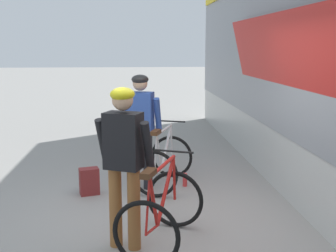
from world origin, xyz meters
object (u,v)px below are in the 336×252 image
at_px(bicycle_near_white, 164,162).
at_px(backpack_on_platform, 89,181).
at_px(water_bottle_near_the_bikes, 185,180).
at_px(cyclist_far_in_dark, 124,154).
at_px(bicycle_far_red, 162,211).
at_px(cyclist_near_in_blue, 141,121).

relative_size(bicycle_near_white, backpack_on_platform, 3.11).
bearing_deg(water_bottle_near_the_bikes, cyclist_far_in_dark, -114.46).
bearing_deg(cyclist_far_in_dark, water_bottle_near_the_bikes, 65.54).
distance_m(bicycle_near_white, bicycle_far_red, 2.00).
distance_m(cyclist_far_in_dark, bicycle_near_white, 2.17).
distance_m(cyclist_near_in_blue, water_bottle_near_the_bikes, 1.17).
relative_size(bicycle_far_red, backpack_on_platform, 3.14).
xyz_separation_m(bicycle_far_red, water_bottle_near_the_bikes, (0.50, 1.99, -0.30)).
bearing_deg(cyclist_near_in_blue, bicycle_near_white, 6.50).
xyz_separation_m(cyclist_near_in_blue, water_bottle_near_the_bikes, (0.69, 0.03, -0.95)).
xyz_separation_m(bicycle_near_white, bicycle_far_red, (-0.17, -2.00, 0.00)).
xyz_separation_m(cyclist_near_in_blue, bicycle_far_red, (0.18, -1.96, -0.65)).
xyz_separation_m(cyclist_near_in_blue, bicycle_near_white, (0.35, 0.04, -0.65)).
relative_size(cyclist_far_in_dark, bicycle_near_white, 1.41).
bearing_deg(cyclist_far_in_dark, cyclist_near_in_blue, 83.72).
xyz_separation_m(bicycle_far_red, backpack_on_platform, (-0.96, 1.74, -0.20)).
bearing_deg(backpack_on_platform, bicycle_near_white, -2.40).
bearing_deg(backpack_on_platform, water_bottle_near_the_bikes, -5.69).
xyz_separation_m(cyclist_far_in_dark, backpack_on_platform, (-0.56, 1.73, -0.85)).
height_order(cyclist_far_in_dark, water_bottle_near_the_bikes, cyclist_far_in_dark).
relative_size(cyclist_near_in_blue, water_bottle_near_the_bikes, 8.37).
relative_size(cyclist_near_in_blue, bicycle_far_red, 1.40).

